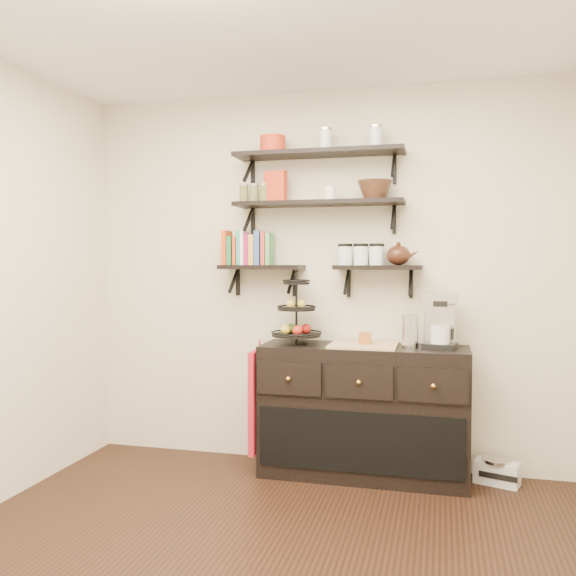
% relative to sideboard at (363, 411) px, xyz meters
% --- Properties ---
extents(back_wall, '(3.50, 0.02, 2.70)m').
position_rel_sideboard_xyz_m(back_wall, '(-0.34, 0.24, 0.90)').
color(back_wall, beige).
rests_on(back_wall, ground).
extents(shelf_top, '(1.20, 0.27, 0.23)m').
position_rel_sideboard_xyz_m(shelf_top, '(-0.34, 0.10, 1.78)').
color(shelf_top, black).
rests_on(shelf_top, back_wall).
extents(shelf_mid, '(1.20, 0.27, 0.23)m').
position_rel_sideboard_xyz_m(shelf_mid, '(-0.34, 0.10, 1.43)').
color(shelf_mid, black).
rests_on(shelf_mid, back_wall).
extents(shelf_low_left, '(0.60, 0.25, 0.23)m').
position_rel_sideboard_xyz_m(shelf_low_left, '(-0.76, 0.12, 0.98)').
color(shelf_low_left, black).
rests_on(shelf_low_left, back_wall).
extents(shelf_low_right, '(0.60, 0.25, 0.23)m').
position_rel_sideboard_xyz_m(shelf_low_right, '(0.08, 0.12, 0.98)').
color(shelf_low_right, black).
rests_on(shelf_low_right, back_wall).
extents(cookbooks, '(0.36, 0.15, 0.26)m').
position_rel_sideboard_xyz_m(cookbooks, '(-0.85, 0.12, 1.11)').
color(cookbooks, '#DB4115').
rests_on(cookbooks, shelf_low_left).
extents(glass_canisters, '(0.32, 0.10, 0.13)m').
position_rel_sideboard_xyz_m(glass_canisters, '(-0.04, 0.12, 1.06)').
color(glass_canisters, silver).
rests_on(glass_canisters, shelf_low_right).
extents(sideboard, '(1.40, 0.50, 0.92)m').
position_rel_sideboard_xyz_m(sideboard, '(0.00, 0.00, 0.00)').
color(sideboard, black).
rests_on(sideboard, floor).
extents(fruit_stand, '(0.34, 0.34, 0.50)m').
position_rel_sideboard_xyz_m(fruit_stand, '(-0.47, 0.00, 0.62)').
color(fruit_stand, black).
rests_on(fruit_stand, sideboard).
extents(candle, '(0.08, 0.08, 0.08)m').
position_rel_sideboard_xyz_m(candle, '(0.01, 0.00, 0.50)').
color(candle, '#984F23').
rests_on(candle, sideboard).
extents(coffee_maker, '(0.24, 0.23, 0.37)m').
position_rel_sideboard_xyz_m(coffee_maker, '(0.50, 0.03, 0.62)').
color(coffee_maker, black).
rests_on(coffee_maker, sideboard).
extents(thermal_carafe, '(0.11, 0.11, 0.22)m').
position_rel_sideboard_xyz_m(thermal_carafe, '(0.31, -0.02, 0.56)').
color(thermal_carafe, silver).
rests_on(thermal_carafe, sideboard).
extents(apron, '(0.04, 0.30, 0.71)m').
position_rel_sideboard_xyz_m(apron, '(-0.73, -0.10, 0.05)').
color(apron, red).
rests_on(apron, sideboard).
extents(radio, '(0.31, 0.24, 0.17)m').
position_rel_sideboard_xyz_m(radio, '(0.88, 0.07, -0.37)').
color(radio, silver).
rests_on(radio, floor).
extents(recipe_box, '(0.17, 0.09, 0.22)m').
position_rel_sideboard_xyz_m(recipe_box, '(-0.65, 0.10, 1.56)').
color(recipe_box, red).
rests_on(recipe_box, shelf_mid).
extents(walnut_bowl, '(0.24, 0.24, 0.13)m').
position_rel_sideboard_xyz_m(walnut_bowl, '(0.06, 0.10, 1.51)').
color(walnut_bowl, black).
rests_on(walnut_bowl, shelf_mid).
extents(ramekins, '(0.09, 0.09, 0.10)m').
position_rel_sideboard_xyz_m(ramekins, '(-0.26, 0.10, 1.50)').
color(ramekins, white).
rests_on(ramekins, shelf_mid).
extents(teapot, '(0.22, 0.17, 0.16)m').
position_rel_sideboard_xyz_m(teapot, '(0.22, 0.12, 1.08)').
color(teapot, '#381A11').
rests_on(teapot, shelf_low_right).
extents(red_pot, '(0.18, 0.18, 0.12)m').
position_rel_sideboard_xyz_m(red_pot, '(-0.67, 0.10, 1.86)').
color(red_pot, red).
rests_on(red_pot, shelf_top).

